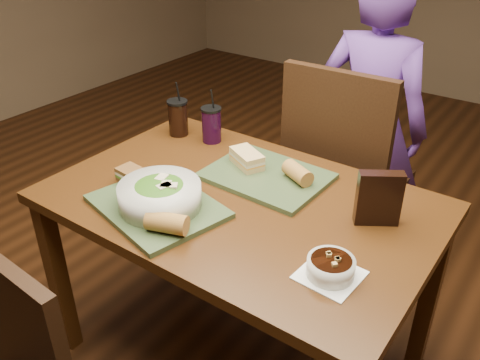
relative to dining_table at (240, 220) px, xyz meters
name	(u,v)px	position (x,y,z in m)	size (l,w,h in m)	color
ground	(240,351)	(0.00, 0.00, -0.66)	(6.00, 6.00, 0.00)	#381C0B
dining_table	(240,220)	(0.00, 0.00, 0.00)	(1.30, 0.85, 0.75)	#41230D
chair_far	(342,171)	(0.09, 0.64, -0.06)	(0.48, 0.48, 1.07)	black
diner	(370,127)	(0.09, 0.90, 0.05)	(0.52, 0.34, 1.43)	#603490
tray_near	(157,206)	(-0.18, -0.21, 0.10)	(0.42, 0.32, 0.02)	#374728
tray_far	(267,176)	(0.00, 0.17, 0.10)	(0.42, 0.32, 0.02)	#374728
salad_bowl	(160,194)	(-0.16, -0.21, 0.15)	(0.27, 0.27, 0.09)	silver
soup_bowl	(331,267)	(0.43, -0.18, 0.12)	(0.17, 0.17, 0.06)	white
sandwich_near	(132,175)	(-0.36, -0.16, 0.13)	(0.11, 0.08, 0.05)	#593819
sandwich_far	(247,158)	(-0.10, 0.18, 0.14)	(0.16, 0.13, 0.06)	tan
baguette_near	(167,223)	(-0.05, -0.31, 0.14)	(0.06, 0.06, 0.13)	#AD7533
baguette_far	(298,173)	(0.11, 0.19, 0.14)	(0.06, 0.06, 0.12)	#AD7533
cup_cola	(178,117)	(-0.51, 0.27, 0.17)	(0.09, 0.09, 0.23)	black
cup_berry	(211,124)	(-0.36, 0.30, 0.17)	(0.08, 0.08, 0.23)	black
chip_bag	(379,198)	(0.43, 0.13, 0.18)	(0.14, 0.04, 0.18)	black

